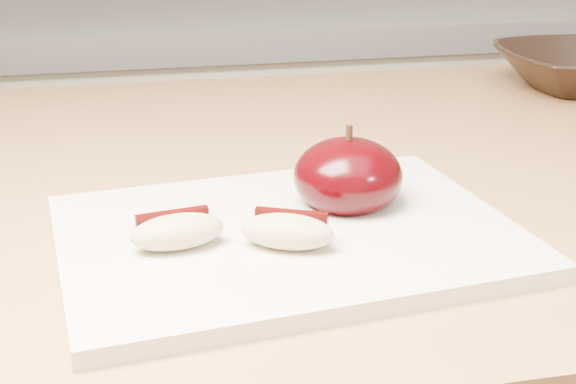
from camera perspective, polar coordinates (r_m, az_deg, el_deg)
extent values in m
cube|color=silver|center=(1.48, -3.27, -5.52)|extent=(2.40, 0.60, 0.90)
cube|color=slate|center=(1.34, -3.70, 12.72)|extent=(2.40, 0.62, 0.04)
cube|color=#A07C45|center=(0.68, 5.32, 0.66)|extent=(1.64, 0.64, 0.04)
cube|color=beige|center=(0.52, 0.00, -3.17)|extent=(0.31, 0.24, 0.01)
ellipsoid|color=black|center=(0.55, 4.28, 1.11)|extent=(0.10, 0.10, 0.05)
cylinder|color=black|center=(0.54, 4.37, 4.20)|extent=(0.00, 0.00, 0.01)
ellipsoid|color=tan|center=(0.49, -7.87, -2.81)|extent=(0.06, 0.04, 0.02)
cube|color=black|center=(0.50, -8.21, -2.37)|extent=(0.05, 0.01, 0.02)
ellipsoid|color=tan|center=(0.49, -0.07, -2.83)|extent=(0.06, 0.05, 0.02)
cube|color=black|center=(0.50, 0.25, -2.35)|extent=(0.04, 0.02, 0.02)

